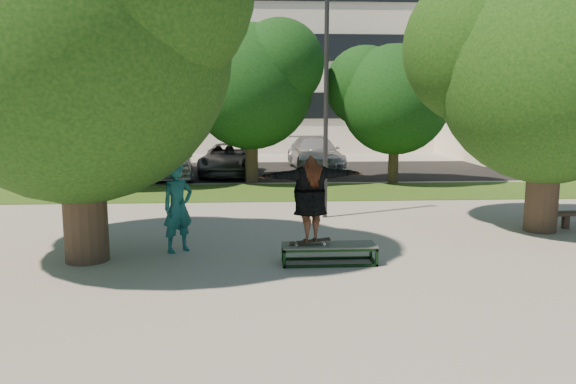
{
  "coord_description": "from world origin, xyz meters",
  "views": [
    {
      "loc": [
        -0.93,
        -9.92,
        3.02
      ],
      "look_at": [
        -0.28,
        0.6,
        1.39
      ],
      "focal_mm": 35.0,
      "sensor_mm": 36.0,
      "label": 1
    }
  ],
  "objects": [
    {
      "name": "tree_left",
      "position": [
        -4.29,
        1.09,
        4.42
      ],
      "size": [
        6.96,
        5.95,
        7.12
      ],
      "color": "#38281E",
      "rests_on": "ground"
    },
    {
      "name": "office_building",
      "position": [
        -2.0,
        31.98,
        8.0
      ],
      "size": [
        30.0,
        14.12,
        16.0
      ],
      "color": "silver",
      "rests_on": "ground"
    },
    {
      "name": "car_silver_b",
      "position": [
        1.98,
        16.5,
        0.76
      ],
      "size": [
        2.52,
        5.4,
        1.53
      ],
      "primitive_type": "imported",
      "rotation": [
        0.0,
        0.0,
        0.07
      ],
      "color": "silver",
      "rests_on": "asphalt_strip"
    },
    {
      "name": "asphalt_strip",
      "position": [
        0.0,
        16.0,
        0.01
      ],
      "size": [
        40.0,
        8.0,
        0.01
      ],
      "primitive_type": "cube",
      "color": "black",
      "rests_on": "ground"
    },
    {
      "name": "car_silver_a",
      "position": [
        -4.38,
        13.6,
        0.75
      ],
      "size": [
        2.37,
        4.63,
        1.51
      ],
      "primitive_type": "imported",
      "rotation": [
        0.0,
        0.0,
        0.14
      ],
      "color": "#BAB9BE",
      "rests_on": "asphalt_strip"
    },
    {
      "name": "ground",
      "position": [
        0.0,
        0.0,
        0.0
      ],
      "size": [
        120.0,
        120.0,
        0.0
      ],
      "primitive_type": "plane",
      "color": "gray",
      "rests_on": "ground"
    },
    {
      "name": "car_grey",
      "position": [
        -2.0,
        14.5,
        0.69
      ],
      "size": [
        2.46,
        5.03,
        1.38
      ],
      "primitive_type": "imported",
      "rotation": [
        0.0,
        0.0,
        -0.04
      ],
      "color": "#5C5B60",
      "rests_on": "asphalt_strip"
    },
    {
      "name": "skater_rig",
      "position": [
        0.14,
        0.51,
        1.27
      ],
      "size": [
        2.09,
        0.92,
        1.72
      ],
      "rotation": [
        0.0,
        0.0,
        3.33
      ],
      "color": "white",
      "rests_on": "grind_box"
    },
    {
      "name": "bg_tree_left",
      "position": [
        -6.57,
        11.07,
        3.73
      ],
      "size": [
        5.28,
        4.51,
        5.77
      ],
      "color": "#38281E",
      "rests_on": "ground"
    },
    {
      "name": "lamppost",
      "position": [
        1.0,
        5.0,
        3.15
      ],
      "size": [
        0.25,
        0.15,
        6.11
      ],
      "color": "#2D2D30",
      "rests_on": "ground"
    },
    {
      "name": "tree_right",
      "position": [
        5.92,
        3.08,
        4.09
      ],
      "size": [
        6.24,
        5.33,
        6.51
      ],
      "color": "#38281E",
      "rests_on": "ground"
    },
    {
      "name": "bg_tree_right",
      "position": [
        4.43,
        11.57,
        3.49
      ],
      "size": [
        5.04,
        4.31,
        5.43
      ],
      "color": "#38281E",
      "rests_on": "ground"
    },
    {
      "name": "bg_tree_mid",
      "position": [
        -1.08,
        12.08,
        4.02
      ],
      "size": [
        5.76,
        4.92,
        6.24
      ],
      "color": "#38281E",
      "rests_on": "ground"
    },
    {
      "name": "bystander",
      "position": [
        -2.5,
        1.6,
        0.94
      ],
      "size": [
        0.81,
        0.78,
        1.88
      ],
      "primitive_type": "imported",
      "rotation": [
        0.0,
        0.0,
        0.67
      ],
      "color": "#165654",
      "rests_on": "ground"
    },
    {
      "name": "grass_strip",
      "position": [
        1.0,
        9.5,
        0.01
      ],
      "size": [
        30.0,
        4.0,
        0.02
      ],
      "primitive_type": "cube",
      "color": "#234814",
      "rests_on": "ground"
    },
    {
      "name": "grind_box",
      "position": [
        0.51,
        0.51,
        0.19
      ],
      "size": [
        1.8,
        0.6,
        0.38
      ],
      "color": "black",
      "rests_on": "ground"
    },
    {
      "name": "car_dark",
      "position": [
        -5.0,
        15.97,
        0.68
      ],
      "size": [
        1.98,
        4.26,
        1.35
      ],
      "primitive_type": "imported",
      "rotation": [
        0.0,
        0.0,
        -0.14
      ],
      "color": "black",
      "rests_on": "asphalt_strip"
    }
  ]
}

